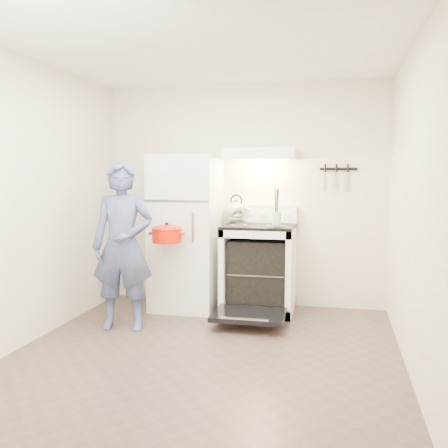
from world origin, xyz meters
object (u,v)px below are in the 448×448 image
(stove_body, at_px, (259,270))
(dutch_oven, at_px, (167,236))
(refrigerator, at_px, (187,232))
(person, at_px, (123,246))
(tea_kettle, at_px, (236,209))

(stove_body, bearing_deg, dutch_oven, -145.78)
(refrigerator, height_order, person, refrigerator)
(refrigerator, xyz_separation_m, tea_kettle, (0.51, 0.24, 0.26))
(tea_kettle, bearing_deg, person, -128.34)
(stove_body, height_order, dutch_oven, dutch_oven)
(person, bearing_deg, dutch_oven, 33.87)
(refrigerator, xyz_separation_m, dutch_oven, (-0.04, -0.55, 0.03))
(tea_kettle, relative_size, person, 0.19)
(dutch_oven, bearing_deg, refrigerator, 86.22)
(tea_kettle, relative_size, dutch_oven, 0.85)
(refrigerator, relative_size, dutch_oven, 4.60)
(stove_body, height_order, person, person)
(dutch_oven, bearing_deg, stove_body, 34.22)
(stove_body, bearing_deg, tea_kettle, 143.57)
(person, relative_size, dutch_oven, 4.38)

